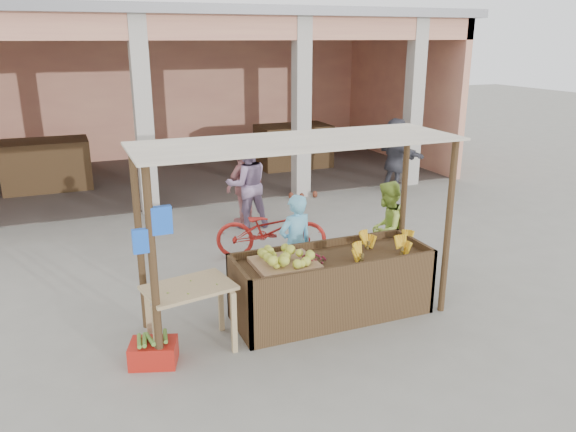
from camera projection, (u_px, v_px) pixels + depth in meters
name	position (u px, v px, depth m)	size (l,w,h in m)	color
ground	(297.00, 321.00, 7.37)	(60.00, 60.00, 0.00)	slate
market_building	(164.00, 72.00, 14.45)	(14.40, 6.40, 4.20)	#E9A07A
fruit_stall	(332.00, 287.00, 7.43)	(2.60, 0.95, 0.80)	#4C361E
stall_awning	(294.00, 174.00, 6.82)	(4.09, 1.35, 2.39)	#4C361E
banana_heap	(381.00, 245.00, 7.54)	(1.04, 0.57, 0.19)	yellow
melon_tray	(285.00, 259.00, 7.07)	(0.79, 0.68, 0.21)	#9D7451
berry_heap	(311.00, 258.00, 7.20)	(0.39, 0.32, 0.12)	maroon
side_table	(189.00, 297.00, 6.55)	(1.11, 0.84, 0.81)	tan
papaya_pile	(188.00, 278.00, 6.47)	(0.73, 0.42, 0.21)	#4E7F29
red_crate	(154.00, 353.00, 6.38)	(0.52, 0.37, 0.27)	#AD1C12
plantain_bundle	(152.00, 339.00, 6.33)	(0.39, 0.27, 0.08)	#568630
produce_sacks	(303.00, 185.00, 12.93)	(1.01, 0.76, 0.61)	maroon
vendor_blue	(295.00, 242.00, 7.96)	(0.59, 0.44, 1.59)	#6CC4EE
vendor_green	(387.00, 227.00, 8.55)	(0.77, 0.44, 1.59)	#A7CA47
motorcycle	(271.00, 229.00, 9.38)	(1.94, 0.67, 1.01)	#A81F19
shopper_b	(244.00, 183.00, 11.06)	(0.95, 0.51, 1.62)	tan
shopper_d	(395.00, 153.00, 13.40)	(1.71, 0.70, 1.85)	#474753
shopper_f	(247.00, 180.00, 10.77)	(0.91, 0.53, 1.88)	gray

